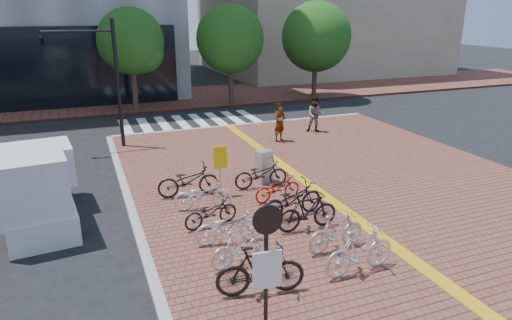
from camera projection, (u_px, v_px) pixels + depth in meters
name	position (u px, v px, depth m)	size (l,w,h in m)	color
ground	(293.00, 234.00, 12.62)	(120.00, 120.00, 0.00)	black
kerb_north	(246.00, 125.00, 24.25)	(14.00, 0.25, 0.15)	gray
far_sidewalk	(160.00, 99.00, 31.17)	(70.00, 8.00, 0.15)	brown
crosswalk	(191.00, 122.00, 25.18)	(7.50, 4.00, 0.01)	silver
street_trees	(246.00, 40.00, 28.51)	(16.20, 4.60, 6.35)	#38281E
bike_0	(260.00, 270.00, 9.56)	(0.54, 1.91, 1.15)	black
bike_1	(240.00, 247.00, 10.70)	(0.45, 1.58, 0.95)	silver
bike_2	(228.00, 226.00, 11.73)	(0.61, 1.76, 0.92)	silver
bike_3	(211.00, 212.00, 12.67)	(0.56, 1.60, 0.84)	black
bike_4	(203.00, 195.00, 13.72)	(0.61, 1.75, 0.92)	silver
bike_5	(189.00, 181.00, 14.70)	(0.70, 2.00, 1.05)	black
bike_6	(360.00, 251.00, 10.36)	(0.53, 1.87, 1.12)	silver
bike_7	(336.00, 232.00, 11.37)	(0.47, 1.68, 1.01)	#B3B3B8
bike_8	(307.00, 211.00, 12.43)	(0.51, 1.79, 1.08)	black
bike_9	(292.00, 200.00, 13.21)	(0.70, 2.02, 1.06)	black
bike_10	(278.00, 188.00, 14.38)	(0.56, 1.60, 0.84)	#AD1D0C
bike_11	(261.00, 174.00, 15.40)	(0.64, 1.85, 0.97)	black
pedestrian_a	(280.00, 122.00, 20.77)	(0.65, 0.43, 1.78)	gray
pedestrian_b	(315.00, 115.00, 22.37)	(0.84, 0.66, 1.73)	#4F5164
utility_box	(264.00, 167.00, 15.84)	(0.53, 0.39, 1.16)	silver
yellow_sign	(220.00, 162.00, 14.54)	(0.45, 0.10, 1.67)	#B7B7BC
notice_sign	(267.00, 262.00, 7.61)	(0.52, 0.13, 2.81)	black
traffic_light_pole	(84.00, 61.00, 18.71)	(2.92, 1.13, 5.44)	black
box_truck	(37.00, 187.00, 12.97)	(2.18, 4.23, 2.36)	silver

